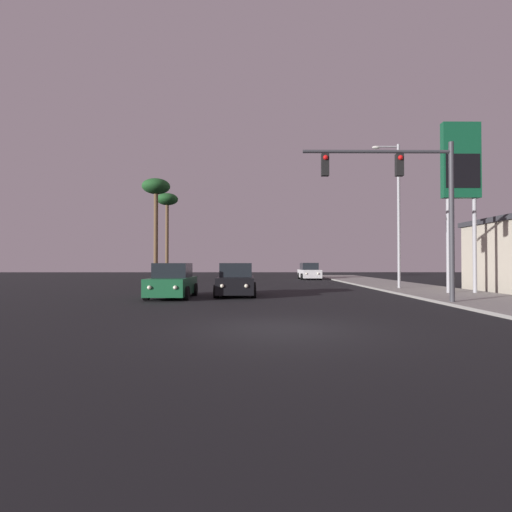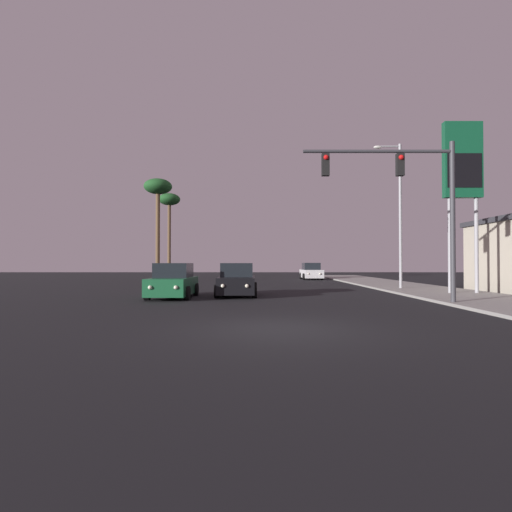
{
  "view_description": "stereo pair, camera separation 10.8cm",
  "coord_description": "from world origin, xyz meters",
  "px_view_note": "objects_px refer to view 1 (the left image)",
  "views": [
    {
      "loc": [
        -0.69,
        -10.3,
        1.71
      ],
      "look_at": [
        -0.53,
        11.68,
        2.07
      ],
      "focal_mm": 28.0,
      "sensor_mm": 36.0,
      "label": 1
    },
    {
      "loc": [
        -0.58,
        -10.3,
        1.71
      ],
      "look_at": [
        -0.53,
        11.68,
        2.07
      ],
      "focal_mm": 28.0,
      "sensor_mm": 36.0,
      "label": 2
    }
  ],
  "objects_px": {
    "traffic_light_mast": "(410,190)",
    "palm_tree_mid": "(156,192)",
    "car_black": "(236,281)",
    "gas_station_sign": "(461,170)",
    "palm_tree_far": "(167,204)",
    "car_white": "(309,272)",
    "street_lamp": "(397,208)",
    "car_green": "(172,282)"
  },
  "relations": [
    {
      "from": "traffic_light_mast",
      "to": "palm_tree_mid",
      "type": "height_order",
      "value": "palm_tree_mid"
    },
    {
      "from": "car_black",
      "to": "gas_station_sign",
      "type": "bearing_deg",
      "value": -178.44
    },
    {
      "from": "palm_tree_mid",
      "to": "palm_tree_far",
      "type": "bearing_deg",
      "value": 96.83
    },
    {
      "from": "car_white",
      "to": "traffic_light_mast",
      "type": "relative_size",
      "value": 0.67
    },
    {
      "from": "car_black",
      "to": "street_lamp",
      "type": "height_order",
      "value": "street_lamp"
    },
    {
      "from": "car_black",
      "to": "street_lamp",
      "type": "xyz_separation_m",
      "value": [
        9.85,
        4.24,
        4.36
      ]
    },
    {
      "from": "car_white",
      "to": "palm_tree_mid",
      "type": "bearing_deg",
      "value": 22.0
    },
    {
      "from": "car_black",
      "to": "palm_tree_mid",
      "type": "bearing_deg",
      "value": -61.71
    },
    {
      "from": "traffic_light_mast",
      "to": "palm_tree_mid",
      "type": "bearing_deg",
      "value": 128.97
    },
    {
      "from": "car_white",
      "to": "car_green",
      "type": "bearing_deg",
      "value": 63.63
    },
    {
      "from": "traffic_light_mast",
      "to": "car_black",
      "type": "bearing_deg",
      "value": 148.38
    },
    {
      "from": "car_white",
      "to": "street_lamp",
      "type": "xyz_separation_m",
      "value": [
        3.26,
        -15.74,
        4.36
      ]
    },
    {
      "from": "car_black",
      "to": "street_lamp",
      "type": "distance_m",
      "value": 11.57
    },
    {
      "from": "palm_tree_far",
      "to": "palm_tree_mid",
      "type": "xyz_separation_m",
      "value": [
        1.2,
        -10.0,
        -0.42
      ]
    },
    {
      "from": "traffic_light_mast",
      "to": "palm_tree_far",
      "type": "relative_size",
      "value": 0.69
    },
    {
      "from": "car_white",
      "to": "traffic_light_mast",
      "type": "xyz_separation_m",
      "value": [
        0.65,
        -24.44,
        3.9
      ]
    },
    {
      "from": "car_white",
      "to": "traffic_light_mast",
      "type": "height_order",
      "value": "traffic_light_mast"
    },
    {
      "from": "traffic_light_mast",
      "to": "gas_station_sign",
      "type": "xyz_separation_m",
      "value": [
        4.63,
        4.84,
        1.96
      ]
    },
    {
      "from": "car_green",
      "to": "street_lamp",
      "type": "distance_m",
      "value": 14.64
    },
    {
      "from": "street_lamp",
      "to": "gas_station_sign",
      "type": "distance_m",
      "value": 4.61
    },
    {
      "from": "street_lamp",
      "to": "palm_tree_far",
      "type": "height_order",
      "value": "palm_tree_far"
    },
    {
      "from": "street_lamp",
      "to": "car_green",
      "type": "bearing_deg",
      "value": -157.29
    },
    {
      "from": "gas_station_sign",
      "to": "palm_tree_far",
      "type": "distance_m",
      "value": 31.17
    },
    {
      "from": "car_black",
      "to": "gas_station_sign",
      "type": "relative_size",
      "value": 0.48
    },
    {
      "from": "traffic_light_mast",
      "to": "car_green",
      "type": "bearing_deg",
      "value": 162.2
    },
    {
      "from": "car_green",
      "to": "street_lamp",
      "type": "bearing_deg",
      "value": -156.85
    },
    {
      "from": "car_white",
      "to": "car_black",
      "type": "xyz_separation_m",
      "value": [
        -6.59,
        -19.98,
        0.0
      ]
    },
    {
      "from": "street_lamp",
      "to": "traffic_light_mast",
      "type": "bearing_deg",
      "value": -106.65
    },
    {
      "from": "palm_tree_mid",
      "to": "car_white",
      "type": "bearing_deg",
      "value": 23.86
    },
    {
      "from": "car_black",
      "to": "car_green",
      "type": "distance_m",
      "value": 3.26
    },
    {
      "from": "gas_station_sign",
      "to": "street_lamp",
      "type": "bearing_deg",
      "value": 117.68
    },
    {
      "from": "traffic_light_mast",
      "to": "palm_tree_far",
      "type": "bearing_deg",
      "value": 119.45
    },
    {
      "from": "car_black",
      "to": "palm_tree_far",
      "type": "bearing_deg",
      "value": -70.19
    },
    {
      "from": "palm_tree_far",
      "to": "palm_tree_mid",
      "type": "height_order",
      "value": "palm_tree_far"
    },
    {
      "from": "car_white",
      "to": "gas_station_sign",
      "type": "height_order",
      "value": "gas_station_sign"
    },
    {
      "from": "car_white",
      "to": "car_black",
      "type": "relative_size",
      "value": 1.01
    },
    {
      "from": "street_lamp",
      "to": "gas_station_sign",
      "type": "height_order",
      "value": "same"
    },
    {
      "from": "traffic_light_mast",
      "to": "palm_tree_far",
      "type": "height_order",
      "value": "palm_tree_far"
    },
    {
      "from": "street_lamp",
      "to": "gas_station_sign",
      "type": "xyz_separation_m",
      "value": [
        2.03,
        -3.86,
        1.5
      ]
    },
    {
      "from": "car_white",
      "to": "palm_tree_mid",
      "type": "relative_size",
      "value": 0.49
    },
    {
      "from": "traffic_light_mast",
      "to": "gas_station_sign",
      "type": "relative_size",
      "value": 0.72
    },
    {
      "from": "car_green",
      "to": "palm_tree_far",
      "type": "xyz_separation_m",
      "value": [
        -5.64,
        24.91,
        7.43
      ]
    }
  ]
}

